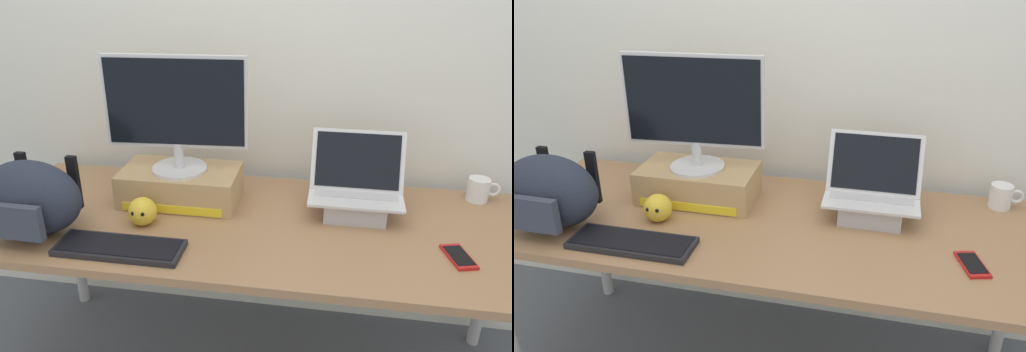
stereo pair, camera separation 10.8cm
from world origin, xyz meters
TOP-DOWN VIEW (x-y plane):
  - back_wall at (0.00, 0.49)m, footprint 7.00×0.10m
  - desk at (0.00, 0.00)m, footprint 1.99×0.78m
  - toner_box_yellow at (-0.32, 0.12)m, footprint 0.45×0.25m
  - desktop_monitor at (-0.32, 0.12)m, footprint 0.53×0.21m
  - open_laptop at (0.35, 0.13)m, footprint 0.34×0.23m
  - external_keyboard at (-0.41, -0.27)m, footprint 0.42×0.15m
  - messenger_backpack at (-0.74, -0.20)m, footprint 0.36×0.26m
  - coffee_mug at (0.83, 0.31)m, footprint 0.12×0.08m
  - cell_phone at (0.68, -0.13)m, footprint 0.10×0.15m
  - plush_toy at (-0.39, -0.09)m, footprint 0.10×0.10m

SIDE VIEW (x-z plane):
  - desk at x=0.00m, z-range 0.30..1.02m
  - cell_phone at x=0.68m, z-range 0.72..0.73m
  - external_keyboard at x=-0.41m, z-range 0.72..0.74m
  - coffee_mug at x=0.83m, z-range 0.72..0.81m
  - plush_toy at x=-0.39m, z-range 0.72..0.82m
  - toner_box_yellow at x=-0.32m, z-range 0.72..0.85m
  - open_laptop at x=0.35m, z-range 0.64..0.93m
  - messenger_backpack at x=-0.74m, z-range 0.72..0.98m
  - desktop_monitor at x=-0.32m, z-range 0.86..1.30m
  - back_wall at x=0.00m, z-range 0.00..2.60m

